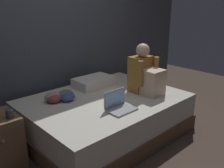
% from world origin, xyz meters
% --- Properties ---
extents(ground_plane, '(8.00, 8.00, 0.00)m').
position_xyz_m(ground_plane, '(0.00, 0.00, 0.00)').
color(ground_plane, '#47382D').
extents(wall_back, '(5.60, 0.10, 2.70)m').
position_xyz_m(wall_back, '(0.00, 1.20, 1.35)').
color(wall_back, '#424751').
rests_on(wall_back, ground_plane).
extents(bed, '(2.00, 1.50, 0.51)m').
position_xyz_m(bed, '(0.20, 0.30, 0.25)').
color(bed, brown).
rests_on(bed, ground_plane).
extents(person_sitting, '(0.39, 0.44, 0.66)m').
position_xyz_m(person_sitting, '(0.74, 0.09, 0.76)').
color(person_sitting, olive).
rests_on(person_sitting, bed).
extents(laptop, '(0.32, 0.23, 0.22)m').
position_xyz_m(laptop, '(0.08, -0.08, 0.57)').
color(laptop, '#9EA0A5').
rests_on(laptop, bed).
extents(pillow, '(0.56, 0.36, 0.13)m').
position_xyz_m(pillow, '(0.39, 0.75, 0.58)').
color(pillow, silver).
rests_on(pillow, bed).
extents(mug, '(0.08, 0.08, 0.09)m').
position_xyz_m(mug, '(-0.97, 0.39, 0.64)').
color(mug, '#3D3D42').
rests_on(mug, nightstand).
extents(clothes_pile, '(0.37, 0.28, 0.12)m').
position_xyz_m(clothes_pile, '(-0.27, 0.61, 0.57)').
color(clothes_pile, '#4C6B56').
rests_on(clothes_pile, bed).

